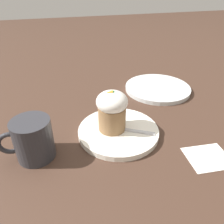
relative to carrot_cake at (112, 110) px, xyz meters
The scene contains 7 objects.
ground_plane 0.08m from the carrot_cake, 154.38° to the left, with size 4.00×4.00×0.00m, color #3D281E.
dessert_plate 0.07m from the carrot_cake, 154.38° to the left, with size 0.22×0.22×0.02m.
carrot_cake is the anchor object (origin of this frame).
spoon 0.06m from the carrot_cake, 150.55° to the left, with size 0.11×0.08×0.01m.
coffee_cup 0.20m from the carrot_cake, ahead, with size 0.12×0.09×0.10m.
side_plate 0.32m from the carrot_cake, 139.20° to the right, with size 0.24×0.24×0.01m.
paper_napkin 0.26m from the carrot_cake, 140.85° to the left, with size 0.11×0.09×0.00m.
Camera 1 is at (0.15, 0.45, 0.37)m, focal length 35.00 mm.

